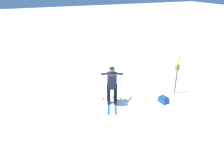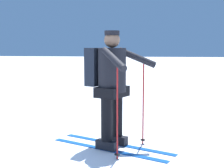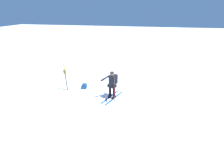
{
  "view_description": "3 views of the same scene",
  "coord_description": "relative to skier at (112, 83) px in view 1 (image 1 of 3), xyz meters",
  "views": [
    {
      "loc": [
        -6.94,
        2.95,
        4.64
      ],
      "look_at": [
        0.37,
        -0.24,
        0.89
      ],
      "focal_mm": 35.0,
      "sensor_mm": 36.0,
      "label": 1
    },
    {
      "loc": [
        1.02,
        -4.4,
        1.39
      ],
      "look_at": [
        0.37,
        -0.24,
        0.89
      ],
      "focal_mm": 50.0,
      "sensor_mm": 36.0,
      "label": 2
    },
    {
      "loc": [
        7.69,
        1.24,
        4.64
      ],
      "look_at": [
        0.37,
        -0.24,
        0.89
      ],
      "focal_mm": 24.0,
      "sensor_mm": 36.0,
      "label": 3
    }
  ],
  "objects": [
    {
      "name": "trail_marker",
      "position": [
        -0.3,
        -2.98,
        0.1
      ],
      "size": [
        0.08,
        0.24,
        1.73
      ],
      "color": "#4C4C51",
      "rests_on": "ground_plane"
    },
    {
      "name": "skier",
      "position": [
        0.0,
        0.0,
        0.0
      ],
      "size": [
        1.79,
        1.14,
        1.61
      ],
      "color": "#144C9E",
      "rests_on": "ground_plane"
    },
    {
      "name": "dropped_backpack",
      "position": [
        -0.79,
        -2.03,
        -0.81
      ],
      "size": [
        0.44,
        0.36,
        0.27
      ],
      "color": "navy",
      "rests_on": "ground_plane"
    },
    {
      "name": "ground_plane",
      "position": [
        -0.34,
        0.23,
        -0.94
      ],
      "size": [
        80.0,
        80.0,
        0.0
      ],
      "primitive_type": "plane",
      "color": "white"
    }
  ]
}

